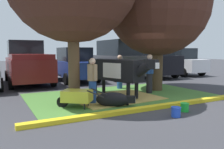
% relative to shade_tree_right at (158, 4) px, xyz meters
% --- Properties ---
extents(ground_plane, '(80.00, 80.00, 0.00)m').
position_rel_shade_tree_right_xyz_m(ground_plane, '(-2.25, -1.94, -3.90)').
color(ground_plane, '#38383D').
extents(grass_island, '(7.25, 4.44, 0.02)m').
position_rel_shade_tree_right_xyz_m(grass_island, '(-2.08, -0.35, -3.89)').
color(grass_island, '#477A33').
rests_on(grass_island, ground).
extents(curb_yellow, '(8.45, 0.24, 0.12)m').
position_rel_shade_tree_right_xyz_m(curb_yellow, '(-2.08, -2.73, -3.84)').
color(curb_yellow, yellow).
rests_on(curb_yellow, ground).
extents(hay_bedding, '(3.37, 2.63, 0.04)m').
position_rel_shade_tree_right_xyz_m(hay_bedding, '(-2.56, -0.74, -3.88)').
color(hay_bedding, tan).
rests_on(hay_bedding, ground).
extents(shade_tree_right, '(4.62, 4.62, 6.23)m').
position_rel_shade_tree_right_xyz_m(shade_tree_right, '(0.00, 0.00, 0.00)').
color(shade_tree_right, '#4C3823').
rests_on(shade_tree_right, ground).
extents(cow_holstein, '(1.45, 3.04, 1.53)m').
position_rel_shade_tree_right_xyz_m(cow_holstein, '(-2.44, -0.64, -2.82)').
color(cow_holstein, black).
rests_on(cow_holstein, ground).
extents(calf_lying, '(1.26, 1.01, 0.48)m').
position_rel_shade_tree_right_xyz_m(calf_lying, '(-3.24, -1.85, -3.66)').
color(calf_lying, black).
rests_on(calf_lying, ground).
extents(person_handler, '(0.34, 0.53, 1.58)m').
position_rel_shade_tree_right_xyz_m(person_handler, '(-3.69, -1.14, -3.06)').
color(person_handler, '#23478C').
rests_on(person_handler, ground).
extents(person_visitor_near, '(0.34, 0.53, 1.68)m').
position_rel_shade_tree_right_xyz_m(person_visitor_near, '(-0.76, -0.47, -3.00)').
color(person_visitor_near, black).
rests_on(person_visitor_near, ground).
extents(person_visitor_far, '(0.49, 0.34, 1.63)m').
position_rel_shade_tree_right_xyz_m(person_visitor_far, '(-1.29, 1.17, -3.03)').
color(person_visitor_far, '#23478C').
rests_on(person_visitor_far, ground).
extents(wheelbarrow, '(1.44, 1.26, 0.63)m').
position_rel_shade_tree_right_xyz_m(wheelbarrow, '(-4.37, -1.46, -3.52)').
color(wheelbarrow, gold).
rests_on(wheelbarrow, ground).
extents(bucket_blue, '(0.28, 0.28, 0.28)m').
position_rel_shade_tree_right_xyz_m(bucket_blue, '(-2.27, -3.68, -3.75)').
color(bucket_blue, blue).
rests_on(bucket_blue, ground).
extents(bucket_green, '(0.27, 0.27, 0.26)m').
position_rel_shade_tree_right_xyz_m(bucket_green, '(-1.65, -3.38, -3.76)').
color(bucket_green, green).
rests_on(bucket_green, ground).
extents(pickup_truck_maroon, '(2.28, 5.43, 2.42)m').
position_rel_shade_tree_right_xyz_m(pickup_truck_maroon, '(-4.90, 5.24, -2.79)').
color(pickup_truck_maroon, maroon).
rests_on(pickup_truck_maroon, ground).
extents(sedan_blue, '(2.07, 4.43, 2.02)m').
position_rel_shade_tree_right_xyz_m(sedan_blue, '(-2.25, 5.01, -2.92)').
color(sedan_blue, navy).
rests_on(sedan_blue, ground).
extents(suv_dark_grey, '(2.17, 4.63, 2.52)m').
position_rel_shade_tree_right_xyz_m(suv_dark_grey, '(0.74, 4.95, -2.63)').
color(suv_dark_grey, '#3D3D42').
rests_on(suv_dark_grey, ground).
extents(suv_black, '(2.17, 4.63, 2.52)m').
position_rel_shade_tree_right_xyz_m(suv_black, '(3.26, 4.74, -2.63)').
color(suv_black, black).
rests_on(suv_black, ground).
extents(hatchback_white, '(2.07, 4.43, 2.02)m').
position_rel_shade_tree_right_xyz_m(hatchback_white, '(6.11, 4.88, -2.92)').
color(hatchback_white, silver).
rests_on(hatchback_white, ground).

